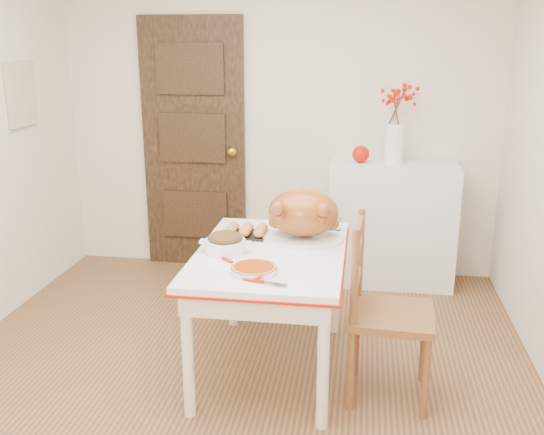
% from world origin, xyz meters
% --- Properties ---
extents(floor, '(3.50, 4.00, 0.00)m').
position_xyz_m(floor, '(0.00, 0.00, 0.00)').
color(floor, '#56351D').
rests_on(floor, ground).
extents(wall_back, '(3.50, 0.00, 2.50)m').
position_xyz_m(wall_back, '(0.00, 2.00, 1.25)').
color(wall_back, beige).
rests_on(wall_back, ground).
extents(door_back, '(0.85, 0.06, 2.06)m').
position_xyz_m(door_back, '(-0.70, 1.97, 1.03)').
color(door_back, black).
rests_on(door_back, ground).
extents(photo_board, '(0.03, 0.35, 0.45)m').
position_xyz_m(photo_board, '(-1.73, 1.20, 1.50)').
color(photo_board, beige).
rests_on(photo_board, ground).
extents(sideboard, '(0.96, 0.43, 0.96)m').
position_xyz_m(sideboard, '(0.93, 1.78, 0.48)').
color(sideboard, white).
rests_on(sideboard, floor).
extents(kitchen_table, '(0.84, 1.23, 0.73)m').
position_xyz_m(kitchen_table, '(0.20, 0.31, 0.37)').
color(kitchen_table, white).
rests_on(kitchen_table, floor).
extents(chair_oak, '(0.46, 0.46, 0.99)m').
position_xyz_m(chair_oak, '(0.87, 0.13, 0.50)').
color(chair_oak, brown).
rests_on(chair_oak, floor).
extents(berry_vase, '(0.32, 0.32, 0.63)m').
position_xyz_m(berry_vase, '(0.91, 1.78, 1.28)').
color(berry_vase, white).
rests_on(berry_vase, sideboard).
extents(apple, '(0.13, 0.13, 0.13)m').
position_xyz_m(apple, '(0.67, 1.78, 1.03)').
color(apple, '#BE1100').
rests_on(apple, sideboard).
extents(turkey_platter, '(0.56, 0.49, 0.30)m').
position_xyz_m(turkey_platter, '(0.36, 0.53, 0.89)').
color(turkey_platter, '#9E461E').
rests_on(turkey_platter, kitchen_table).
extents(pumpkin_pie, '(0.30, 0.30, 0.05)m').
position_xyz_m(pumpkin_pie, '(0.16, -0.03, 0.76)').
color(pumpkin_pie, '#A03001').
rests_on(pumpkin_pie, kitchen_table).
extents(stuffing_dish, '(0.35, 0.32, 0.11)m').
position_xyz_m(stuffing_dish, '(-0.05, 0.25, 0.79)').
color(stuffing_dish, '#4B2F17').
rests_on(stuffing_dish, kitchen_table).
extents(rolls_tray, '(0.26, 0.21, 0.07)m').
position_xyz_m(rolls_tray, '(0.01, 0.55, 0.77)').
color(rolls_tray, '#CA7937').
rests_on(rolls_tray, kitchen_table).
extents(pie_server, '(0.23, 0.12, 0.01)m').
position_xyz_m(pie_server, '(0.24, -0.17, 0.74)').
color(pie_server, silver).
rests_on(pie_server, kitchen_table).
extents(carving_knife, '(0.21, 0.19, 0.01)m').
position_xyz_m(carving_knife, '(0.05, 0.06, 0.74)').
color(carving_knife, silver).
rests_on(carving_knife, kitchen_table).
extents(drinking_glass, '(0.07, 0.07, 0.10)m').
position_xyz_m(drinking_glass, '(0.20, 0.75, 0.78)').
color(drinking_glass, white).
rests_on(drinking_glass, kitchen_table).
extents(shaker_pair, '(0.10, 0.06, 0.09)m').
position_xyz_m(shaker_pair, '(0.52, 0.75, 0.78)').
color(shaker_pair, white).
rests_on(shaker_pair, kitchen_table).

